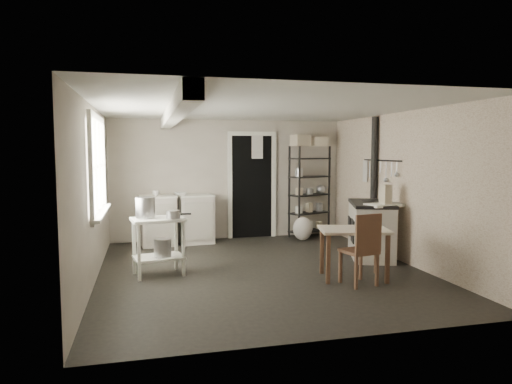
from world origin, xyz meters
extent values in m
plane|color=black|center=(0.00, 0.00, 0.00)|extent=(5.00, 5.00, 0.00)
plane|color=beige|center=(0.00, 0.00, 2.30)|extent=(5.00, 5.00, 0.00)
cube|color=#BCB1A0|center=(0.00, 2.50, 1.15)|extent=(4.50, 0.02, 2.30)
cube|color=#BCB1A0|center=(0.00, -2.50, 1.15)|extent=(4.50, 0.02, 2.30)
cube|color=#BCB1A0|center=(-2.25, 0.00, 1.15)|extent=(0.02, 5.00, 2.30)
cube|color=#BCB1A0|center=(2.25, 0.00, 1.15)|extent=(0.02, 5.00, 2.30)
cylinder|color=#ABAAAD|center=(-1.60, 0.12, 0.94)|extent=(0.34, 0.34, 0.28)
cylinder|color=#ABAAAD|center=(-1.23, -0.02, 0.85)|extent=(0.23, 0.23, 0.11)
cylinder|color=#ABAAAD|center=(-1.38, 0.04, 0.39)|extent=(0.24, 0.24, 0.26)
imported|color=silver|center=(-0.98, 2.07, 0.96)|extent=(0.34, 0.34, 0.07)
imported|color=silver|center=(-1.41, 2.12, 0.97)|extent=(0.16, 0.16, 0.10)
imported|color=silver|center=(1.32, 2.28, 1.36)|extent=(0.08, 0.08, 0.17)
cube|color=beige|center=(1.37, 2.25, 2.01)|extent=(0.37, 0.34, 0.22)
cube|color=beige|center=(1.77, 2.28, 1.99)|extent=(0.29, 0.27, 0.18)
cube|color=beige|center=(1.94, -0.02, 1.01)|extent=(0.12, 0.20, 0.29)
imported|color=silver|center=(1.24, -0.84, 0.81)|extent=(0.13, 0.13, 0.10)
ellipsoid|color=beige|center=(1.32, 1.93, 0.24)|extent=(0.43, 0.38, 0.45)
cylinder|color=silver|center=(1.73, 0.08, 0.07)|extent=(0.16, 0.16, 0.17)
camera|label=1|loc=(-1.60, -6.22, 1.71)|focal=32.00mm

